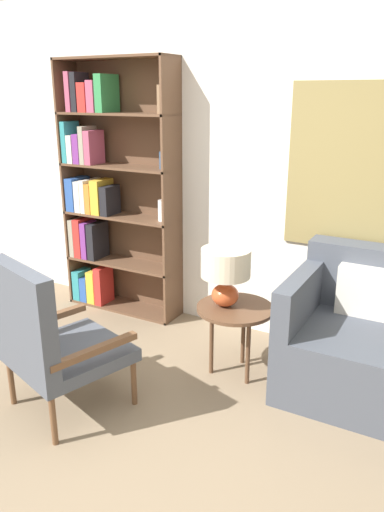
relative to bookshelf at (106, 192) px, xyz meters
The scene contains 6 objects.
ground_plane 2.50m from the bookshelf, 54.98° to the right, with size 14.00×14.00×0.00m, color #847056.
wall_back 1.39m from the bookshelf, ahead, with size 6.40×0.08×2.70m.
bookshelf is the anchor object (origin of this frame).
armchair 1.77m from the bookshelf, 64.28° to the right, with size 0.78×0.80×0.99m.
side_table 1.72m from the bookshelf, 19.98° to the right, with size 0.53×0.53×0.51m.
table_lamp 1.57m from the bookshelf, 21.35° to the right, with size 0.33×0.33×0.40m.
Camera 1 is at (1.47, -1.58, 1.90)m, focal length 35.00 mm.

